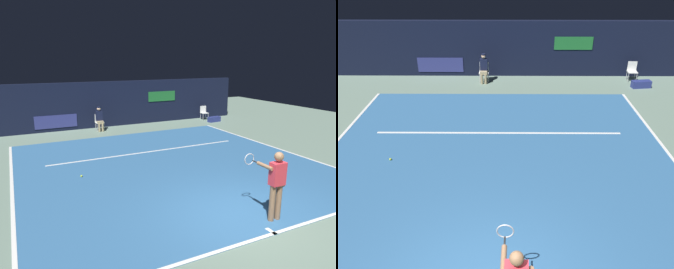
% 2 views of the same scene
% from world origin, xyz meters
% --- Properties ---
extents(ground_plane, '(32.99, 32.99, 0.00)m').
position_xyz_m(ground_plane, '(0.00, 4.35, 0.00)').
color(ground_plane, slate).
extents(court_surface, '(10.62, 10.71, 0.01)m').
position_xyz_m(court_surface, '(0.00, 4.35, 0.01)').
color(court_surface, '#336699').
rests_on(court_surface, ground).
extents(line_baseline, '(10.62, 0.10, 0.01)m').
position_xyz_m(line_baseline, '(0.00, -0.95, 0.01)').
color(line_baseline, white).
rests_on(line_baseline, court_surface).
extents(line_sideline_left, '(0.10, 10.71, 0.01)m').
position_xyz_m(line_sideline_left, '(5.26, 4.35, 0.01)').
color(line_sideline_left, white).
rests_on(line_sideline_left, court_surface).
extents(line_sideline_right, '(0.10, 10.71, 0.01)m').
position_xyz_m(line_sideline_right, '(-5.26, 4.35, 0.01)').
color(line_sideline_right, white).
rests_on(line_sideline_right, court_surface).
extents(line_service, '(8.28, 0.10, 0.01)m').
position_xyz_m(line_service, '(0.00, 6.23, 0.01)').
color(line_service, white).
rests_on(line_service, court_surface).
extents(line_centre_mark, '(0.10, 0.30, 0.01)m').
position_xyz_m(line_centre_mark, '(0.00, -0.85, 0.01)').
color(line_centre_mark, white).
rests_on(line_centre_mark, court_surface).
extents(back_wall, '(16.88, 0.33, 2.60)m').
position_xyz_m(back_wall, '(-0.00, 12.22, 1.30)').
color(back_wall, black).
rests_on(back_wall, ground).
extents(tennis_player, '(0.59, 0.94, 1.73)m').
position_xyz_m(tennis_player, '(0.46, -0.44, 0.99)').
color(tennis_player, '#8C6647').
rests_on(tennis_player, ground).
extents(line_judge_on_chair, '(0.44, 0.53, 1.32)m').
position_xyz_m(line_judge_on_chair, '(-0.80, 11.20, 0.69)').
color(line_judge_on_chair, white).
rests_on(line_judge_on_chair, ground).
extents(courtside_chair_near, '(0.47, 0.45, 0.88)m').
position_xyz_m(courtside_chair_near, '(6.13, 11.49, 0.50)').
color(courtside_chair_near, white).
rests_on(courtside_chair_near, ground).
extents(tennis_ball, '(0.07, 0.07, 0.07)m').
position_xyz_m(tennis_ball, '(-3.17, 4.53, 0.05)').
color(tennis_ball, '#CCE033').
rests_on(tennis_ball, court_surface).
extents(equipment_bag, '(0.87, 0.42, 0.32)m').
position_xyz_m(equipment_bag, '(6.29, 10.55, 0.16)').
color(equipment_bag, navy).
rests_on(equipment_bag, ground).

